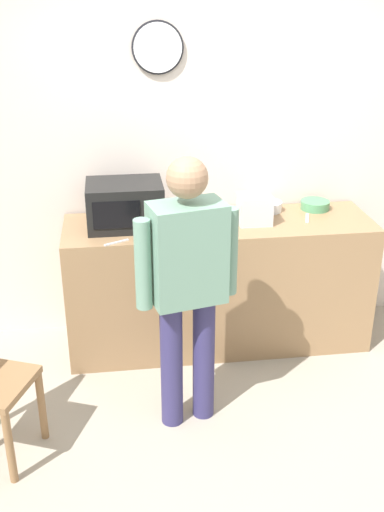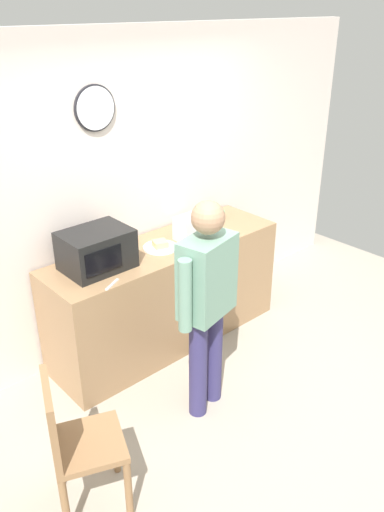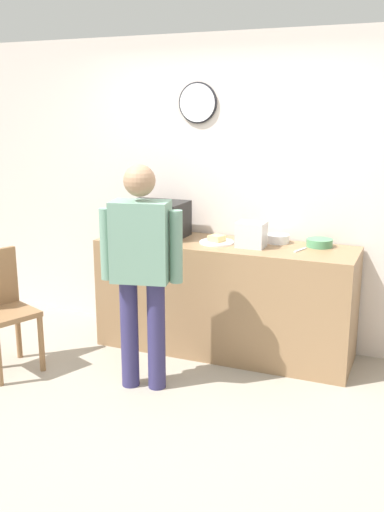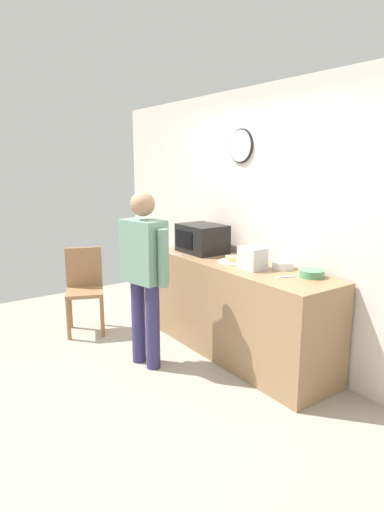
# 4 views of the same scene
# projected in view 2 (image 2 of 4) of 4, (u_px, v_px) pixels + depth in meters

# --- Properties ---
(ground_plane) EXTENTS (6.00, 6.00, 0.00)m
(ground_plane) POSITION_uv_depth(u_px,v_px,m) (268.00, 411.00, 3.84)
(ground_plane) COLOR #9E9384
(back_wall) EXTENTS (5.40, 0.13, 2.60)m
(back_wall) POSITION_uv_depth(u_px,v_px,m) (132.00, 192.00, 4.33)
(back_wall) COLOR silver
(back_wall) RESTS_ON ground_plane
(kitchen_counter) EXTENTS (2.11, 0.62, 0.93)m
(kitchen_counter) POSITION_uv_depth(u_px,v_px,m) (166.00, 294.00, 4.48)
(kitchen_counter) COLOR #93704C
(kitchen_counter) RESTS_ON ground_plane
(microwave) EXTENTS (0.50, 0.39, 0.30)m
(microwave) POSITION_uv_depth(u_px,v_px,m) (96.00, 250.00, 3.84)
(microwave) COLOR black
(microwave) RESTS_ON kitchen_counter
(sandwich_plate) EXTENTS (0.28, 0.28, 0.07)m
(sandwich_plate) POSITION_uv_depth(u_px,v_px,m) (160.00, 246.00, 4.21)
(sandwich_plate) COLOR white
(sandwich_plate) RESTS_ON kitchen_counter
(salad_bowl) EXTENTS (0.21, 0.21, 0.06)m
(salad_bowl) POSITION_uv_depth(u_px,v_px,m) (214.00, 214.00, 4.81)
(salad_bowl) COLOR #4C8E60
(salad_bowl) RESTS_ON kitchen_counter
(cereal_bowl) EXTENTS (0.19, 0.19, 0.07)m
(cereal_bowl) POSITION_uv_depth(u_px,v_px,m) (186.00, 223.00, 4.61)
(cereal_bowl) COLOR white
(cereal_bowl) RESTS_ON kitchen_counter
(toaster) EXTENTS (0.22, 0.18, 0.20)m
(toaster) POSITION_uv_depth(u_px,v_px,m) (189.00, 228.00, 4.34)
(toaster) COLOR silver
(toaster) RESTS_ON kitchen_counter
(fork_utensil) EXTENTS (0.07, 0.17, 0.01)m
(fork_utensil) POSITION_uv_depth(u_px,v_px,m) (219.00, 226.00, 4.63)
(fork_utensil) COLOR silver
(fork_utensil) RESTS_ON kitchen_counter
(spoon_utensil) EXTENTS (0.16, 0.09, 0.01)m
(spoon_utensil) POSITION_uv_depth(u_px,v_px,m) (112.00, 284.00, 3.67)
(spoon_utensil) COLOR silver
(spoon_utensil) RESTS_ON kitchen_counter
(person_standing) EXTENTS (0.58, 0.32, 1.63)m
(person_standing) POSITION_uv_depth(u_px,v_px,m) (207.00, 296.00, 3.50)
(person_standing) COLOR navy
(person_standing) RESTS_ON ground_plane
(wooden_chair) EXTENTS (0.52, 0.52, 0.94)m
(wooden_chair) POSITION_uv_depth(u_px,v_px,m) (74.00, 440.00, 2.90)
(wooden_chair) COLOR olive
(wooden_chair) RESTS_ON ground_plane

